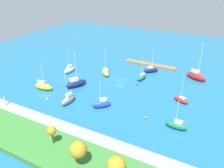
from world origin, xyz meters
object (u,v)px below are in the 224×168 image
park_tree_mideast (78,150)px  sailboat_gray_inner_mooring (68,99)px  harbor_beacon (4,99)px  park_tree_midwest (116,165)px  park_tree_west (52,131)px  mooring_buoy_yellow (47,99)px  sailboat_navy_along_channel (76,83)px  sailboat_white_east_end (69,70)px  sailboat_green_west_end (176,125)px  sailboat_red_off_beacon (181,100)px  sailboat_yellow_far_north (106,72)px  sailboat_yellow_by_breakwater (44,86)px  sailboat_navy_lone_north (151,70)px  sailboat_green_center_basin (142,77)px  mooring_buoy_red (137,84)px  sailboat_blue_far_south (102,104)px  mooring_buoy_orange (146,117)px  sailboat_red_near_pier (196,76)px  pier_dock (150,65)px

park_tree_mideast → sailboat_gray_inner_mooring: sailboat_gray_inner_mooring is taller
park_tree_mideast → harbor_beacon: bearing=-14.7°
park_tree_midwest → sailboat_gray_inner_mooring: (25.73, -18.98, -3.36)m
park_tree_west → mooring_buoy_yellow: 22.62m
sailboat_navy_along_channel → sailboat_white_east_end: (9.33, -8.58, -0.10)m
sailboat_green_west_end → sailboat_gray_inner_mooring: bearing=6.7°
sailboat_red_off_beacon → sailboat_green_west_end: bearing=120.5°
sailboat_red_off_beacon → sailboat_navy_along_channel: (34.54, 6.61, 0.52)m
sailboat_yellow_far_north → sailboat_green_west_end: bearing=-164.0°
park_tree_mideast → mooring_buoy_yellow: bearing=-35.7°
sailboat_green_west_end → sailboat_yellow_by_breakwater: sailboat_yellow_by_breakwater is taller
sailboat_navy_along_channel → sailboat_navy_lone_north: size_ratio=1.33×
sailboat_red_off_beacon → sailboat_gray_inner_mooring: size_ratio=0.76×
sailboat_navy_along_channel → sailboat_green_west_end: bearing=-71.6°
sailboat_red_off_beacon → sailboat_white_east_end: size_ratio=0.93×
park_tree_west → park_tree_mideast: 9.10m
sailboat_green_center_basin → park_tree_west: bearing=3.8°
mooring_buoy_red → park_tree_west: bearing=82.6°
sailboat_gray_inner_mooring → mooring_buoy_yellow: (7.00, 1.61, -0.97)m
sailboat_navy_lone_north → sailboat_yellow_by_breakwater: (27.22, 30.58, 0.27)m
sailboat_blue_far_south → mooring_buoy_orange: (-13.38, -0.83, -0.88)m
sailboat_red_near_pier → sailboat_yellow_far_north: bearing=-138.7°
sailboat_red_near_pier → sailboat_navy_lone_north: 16.86m
sailboat_green_west_end → mooring_buoy_orange: sailboat_green_west_end is taller
park_tree_mideast → sailboat_yellow_by_breakwater: size_ratio=0.57×
park_tree_midwest → sailboat_navy_lone_north: 53.81m
park_tree_mideast → sailboat_red_near_pier: (-13.62, -54.39, -3.73)m
sailboat_white_east_end → mooring_buoy_orange: size_ratio=12.90×
sailboat_green_west_end → mooring_buoy_red: (17.98, -17.82, -0.74)m
sailboat_green_west_end → sailboat_navy_lone_north: (17.28, -30.64, 0.00)m
sailboat_gray_inner_mooring → pier_dock: bearing=166.6°
pier_dock → sailboat_green_west_end: sailboat_green_west_end is taller
sailboat_navy_along_channel → sailboat_blue_far_south: (-14.57, 7.33, -0.09)m
park_tree_west → sailboat_green_center_basin: size_ratio=0.48×
park_tree_west → park_tree_mideast: (-8.77, 2.37, 0.47)m
harbor_beacon → sailboat_navy_lone_north: 52.98m
sailboat_red_near_pier → mooring_buoy_red: (17.49, 14.29, -1.19)m
mooring_buoy_orange → sailboat_yellow_by_breakwater: bearing=0.7°
park_tree_west → sailboat_red_off_beacon: bearing=-122.2°
sailboat_gray_inner_mooring → mooring_buoy_red: sailboat_gray_inner_mooring is taller
mooring_buoy_red → sailboat_navy_lone_north: bearing=-93.1°
sailboat_yellow_by_breakwater → park_tree_mideast: bearing=-44.4°
sailboat_blue_far_south → sailboat_navy_lone_north: (-4.46, -30.94, -0.18)m
sailboat_white_east_end → sailboat_green_west_end: size_ratio=1.09×
harbor_beacon → park_tree_west: 23.66m
park_tree_midwest → sailboat_white_east_end: size_ratio=0.57×
pier_dock → sailboat_navy_along_channel: 34.55m
park_tree_midwest → mooring_buoy_yellow: bearing=-27.9°
mooring_buoy_red → mooring_buoy_yellow: bearing=46.9°
mooring_buoy_yellow → mooring_buoy_red: (-20.86, -22.33, -0.02)m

